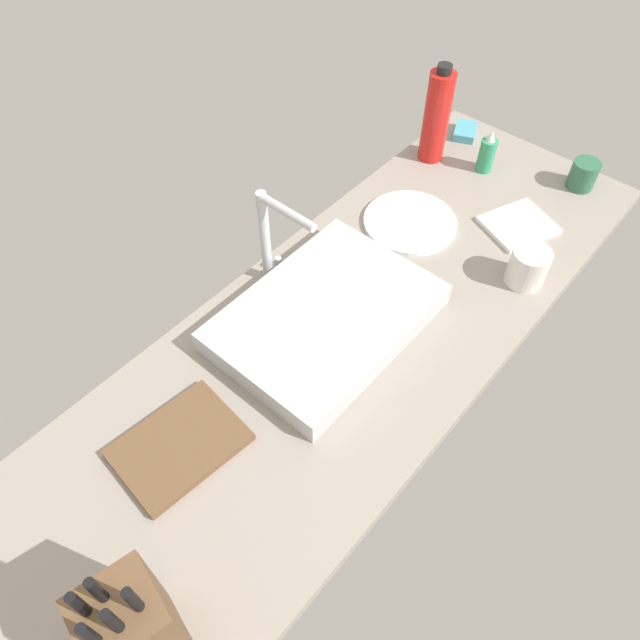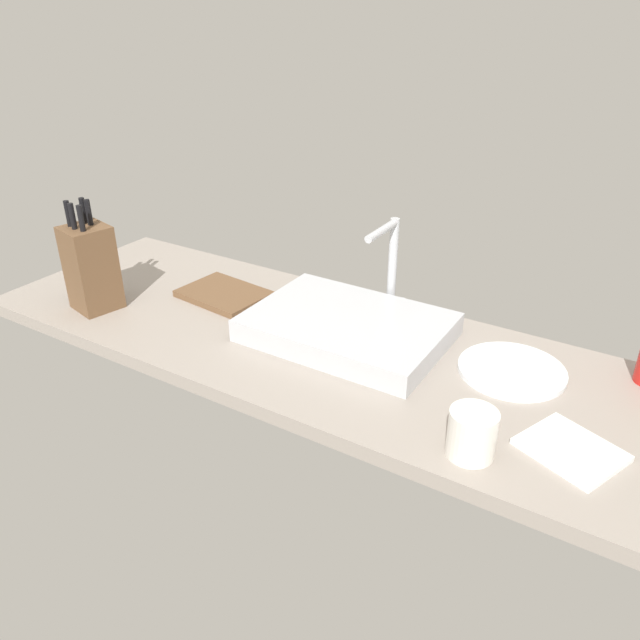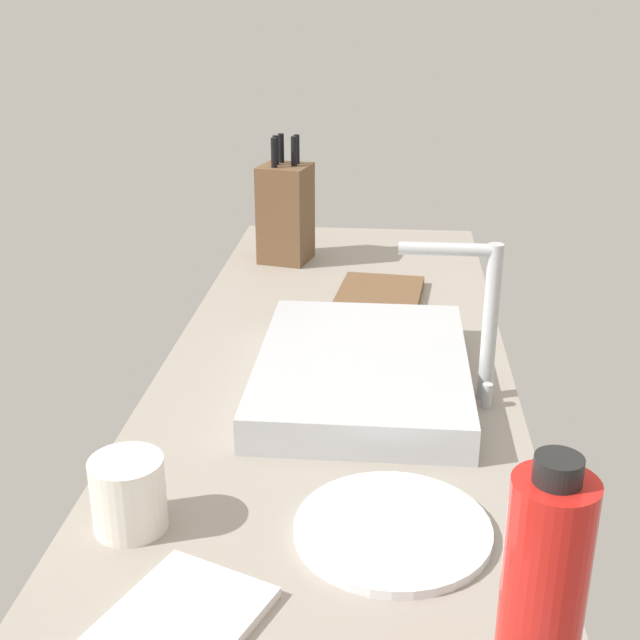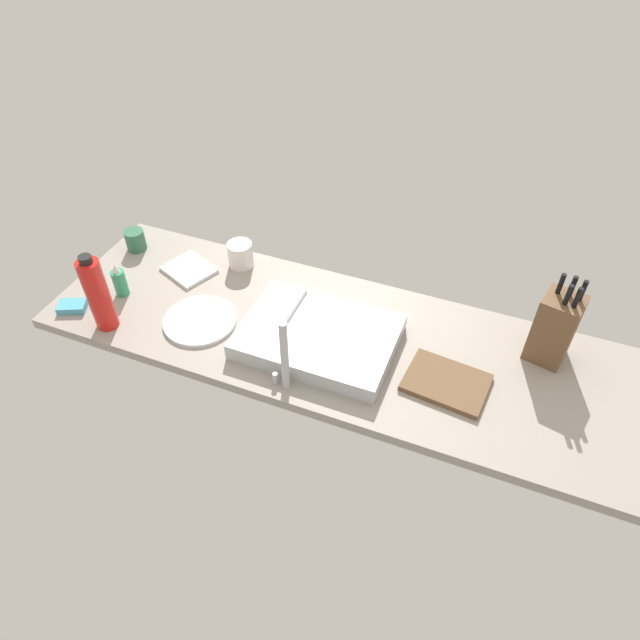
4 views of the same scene
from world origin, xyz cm
name	(u,v)px [view 4 (image 4 of 4)]	position (x,y,z in cm)	size (l,w,h in cm)	color
countertop_slab	(331,338)	(0.00, 0.00, 1.75)	(187.96, 60.45, 3.50)	gray
sink_basin	(318,337)	(2.26, 4.92, 6.36)	(47.49, 33.96, 5.72)	#B7BABF
faucet	(287,345)	(4.54, 22.70, 18.99)	(5.50, 15.83, 25.62)	#B7BABF
knife_block	(555,328)	(-64.26, -16.22, 15.30)	(13.26, 13.19, 29.61)	brown
cutting_board	(446,382)	(-38.82, 6.72, 4.40)	(23.54, 17.21, 1.80)	brown
soap_bottle	(120,282)	(73.88, 7.85, 8.77)	(4.57, 4.57, 12.34)	#2D9966
water_bottle	(98,294)	(68.96, 22.56, 16.59)	(7.13, 7.13, 27.67)	red
dinner_plate	(200,320)	(41.88, 10.27, 4.10)	(24.01, 24.01, 1.20)	white
dish_towel	(189,270)	(59.28, -11.41, 4.10)	(16.74, 14.20, 1.20)	white
coffee_mug	(240,255)	(43.29, -21.64, 8.17)	(9.03, 9.03, 9.34)	silver
ceramic_cup	(135,240)	(84.63, -15.89, 7.40)	(7.24, 7.24, 7.80)	#2D6647
dish_sponge	(72,306)	(84.63, 20.81, 4.70)	(9.00, 6.00, 2.40)	#4CA3BC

